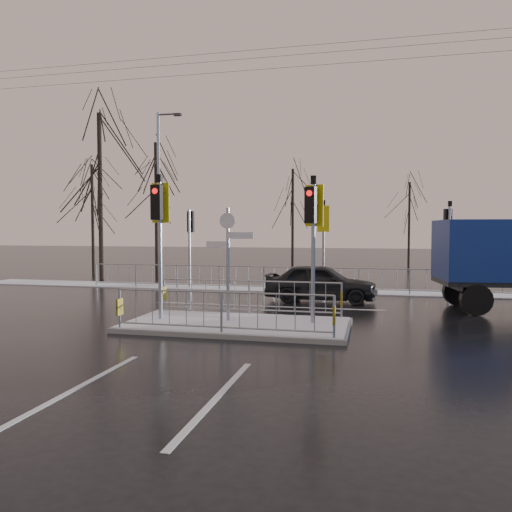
% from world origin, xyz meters
% --- Properties ---
extents(ground, '(120.00, 120.00, 0.00)m').
position_xyz_m(ground, '(0.00, 0.00, 0.00)').
color(ground, black).
rests_on(ground, ground).
extents(snow_verge, '(30.00, 2.00, 0.04)m').
position_xyz_m(snow_verge, '(0.00, 8.60, 0.02)').
color(snow_verge, white).
rests_on(snow_verge, ground).
extents(lane_markings, '(8.00, 11.38, 0.01)m').
position_xyz_m(lane_markings, '(0.00, -0.33, 0.00)').
color(lane_markings, silver).
rests_on(lane_markings, ground).
extents(traffic_island, '(6.00, 3.04, 4.15)m').
position_xyz_m(traffic_island, '(-0.01, 0.01, 0.39)').
color(traffic_island, slate).
rests_on(traffic_island, ground).
extents(far_kerb_fixtures, '(18.00, 0.65, 3.83)m').
position_xyz_m(far_kerb_fixtures, '(0.29, 8.09, 1.02)').
color(far_kerb_fixtures, gray).
rests_on(far_kerb_fixtures, ground).
extents(car_far_lane, '(4.09, 1.70, 1.39)m').
position_xyz_m(car_far_lane, '(1.70, 5.41, 0.69)').
color(car_far_lane, black).
rests_on(car_far_lane, ground).
extents(flatbed_truck, '(6.58, 3.06, 2.94)m').
position_xyz_m(flatbed_truck, '(7.52, 4.66, 1.57)').
color(flatbed_truck, black).
rests_on(flatbed_truck, ground).
extents(tree_near_a, '(4.75, 4.75, 8.97)m').
position_xyz_m(tree_near_a, '(-10.50, 11.00, 6.11)').
color(tree_near_a, black).
rests_on(tree_near_a, ground).
extents(tree_near_b, '(4.00, 4.00, 7.55)m').
position_xyz_m(tree_near_b, '(-8.00, 12.50, 5.15)').
color(tree_near_b, black).
rests_on(tree_near_b, ground).
extents(tree_near_c, '(3.50, 3.50, 6.61)m').
position_xyz_m(tree_near_c, '(-12.50, 13.50, 4.50)').
color(tree_near_c, black).
rests_on(tree_near_c, ground).
extents(tree_far_a, '(3.75, 3.75, 7.08)m').
position_xyz_m(tree_far_a, '(-2.00, 22.00, 4.82)').
color(tree_far_a, black).
rests_on(tree_far_a, ground).
extents(tree_far_b, '(3.25, 3.25, 6.14)m').
position_xyz_m(tree_far_b, '(6.00, 24.00, 4.18)').
color(tree_far_b, black).
rests_on(tree_far_b, ground).
extents(street_lamp_left, '(1.25, 0.18, 8.20)m').
position_xyz_m(street_lamp_left, '(-6.43, 9.50, 4.49)').
color(street_lamp_left, gray).
rests_on(street_lamp_left, ground).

